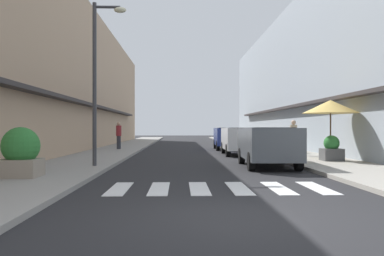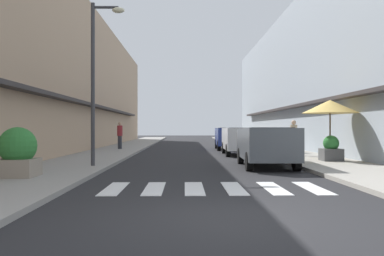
{
  "view_description": "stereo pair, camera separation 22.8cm",
  "coord_description": "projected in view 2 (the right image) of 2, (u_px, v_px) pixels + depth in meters",
  "views": [
    {
      "loc": [
        -0.94,
        -6.68,
        1.45
      ],
      "look_at": [
        -0.32,
        14.19,
        1.45
      ],
      "focal_mm": 38.99,
      "sensor_mm": 36.0,
      "label": 1
    },
    {
      "loc": [
        -0.71,
        -6.69,
        1.45
      ],
      "look_at": [
        -0.32,
        14.19,
        1.45
      ],
      "focal_mm": 38.99,
      "sensor_mm": 36.0,
      "label": 2
    }
  ],
  "objects": [
    {
      "name": "sidewalk_left",
      "position": [
        118.0,
        150.0,
        26.39
      ],
      "size": [
        3.08,
        69.25,
        0.12
      ],
      "primitive_type": "cube",
      "color": "gray",
      "rests_on": "ground_plane"
    },
    {
      "name": "planter_midblock",
      "position": [
        331.0,
        149.0,
        16.89
      ],
      "size": [
        0.79,
        0.79,
        1.03
      ],
      "color": "#4C4C4C",
      "rests_on": "sidewalk_right"
    },
    {
      "name": "building_row_left",
      "position": [
        61.0,
        81.0,
        27.79
      ],
      "size": [
        5.5,
        46.52,
        9.15
      ],
      "color": "tan",
      "rests_on": "ground_plane"
    },
    {
      "name": "ground_plane",
      "position": [
        195.0,
        151.0,
        26.48
      ],
      "size": [
        108.83,
        108.83,
        0.0
      ],
      "primitive_type": "plane",
      "color": "#232326"
    },
    {
      "name": "building_row_right",
      "position": [
        327.0,
        77.0,
        28.12
      ],
      "size": [
        5.5,
        46.52,
        9.79
      ],
      "color": "#939EA8",
      "rests_on": "ground_plane"
    },
    {
      "name": "cafe_umbrella",
      "position": [
        330.0,
        107.0,
        17.26
      ],
      "size": [
        2.3,
        2.3,
        2.49
      ],
      "color": "#262626",
      "rests_on": "sidewalk_right"
    },
    {
      "name": "street_lamp",
      "position": [
        98.0,
        67.0,
        14.71
      ],
      "size": [
        1.19,
        0.28,
        5.75
      ],
      "color": "#38383D",
      "rests_on": "sidewalk_left"
    },
    {
      "name": "pedestrian_walking_far",
      "position": [
        120.0,
        135.0,
        26.46
      ],
      "size": [
        0.34,
        0.34,
        1.71
      ],
      "rotation": [
        0.0,
        0.0,
        2.96
      ],
      "color": "#282B33",
      "rests_on": "sidewalk_left"
    },
    {
      "name": "planter_far",
      "position": [
        290.0,
        144.0,
        22.51
      ],
      "size": [
        0.86,
        0.86,
        1.0
      ],
      "color": "#4C4C4C",
      "rests_on": "sidewalk_right"
    },
    {
      "name": "parked_car_near",
      "position": [
        266.0,
        142.0,
        15.36
      ],
      "size": [
        1.93,
        4.39,
        1.47
      ],
      "color": "#4C5156",
      "rests_on": "ground_plane"
    },
    {
      "name": "planter_corner",
      "position": [
        18.0,
        153.0,
        11.36
      ],
      "size": [
        1.02,
        1.02,
        1.36
      ],
      "color": "gray",
      "rests_on": "sidewalk_left"
    },
    {
      "name": "parked_car_far",
      "position": [
        230.0,
        136.0,
        27.73
      ],
      "size": [
        1.91,
        4.38,
        1.47
      ],
      "color": "navy",
      "rests_on": "ground_plane"
    },
    {
      "name": "crosswalk",
      "position": [
        214.0,
        188.0,
        9.96
      ],
      "size": [
        5.2,
        2.2,
        0.01
      ],
      "color": "silver",
      "rests_on": "ground_plane"
    },
    {
      "name": "pedestrian_walking_near",
      "position": [
        294.0,
        137.0,
        20.26
      ],
      "size": [
        0.34,
        0.34,
        1.71
      ],
      "rotation": [
        0.0,
        0.0,
        5.67
      ],
      "color": "#282B33",
      "rests_on": "sidewalk_right"
    },
    {
      "name": "sidewalk_right",
      "position": [
        272.0,
        150.0,
        26.57
      ],
      "size": [
        3.08,
        69.25,
        0.12
      ],
      "primitive_type": "cube",
      "color": "#9E998E",
      "rests_on": "ground_plane"
    },
    {
      "name": "parked_car_mid",
      "position": [
        241.0,
        138.0,
        22.23
      ],
      "size": [
        1.89,
        4.33,
        1.47
      ],
      "color": "silver",
      "rests_on": "ground_plane"
    }
  ]
}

